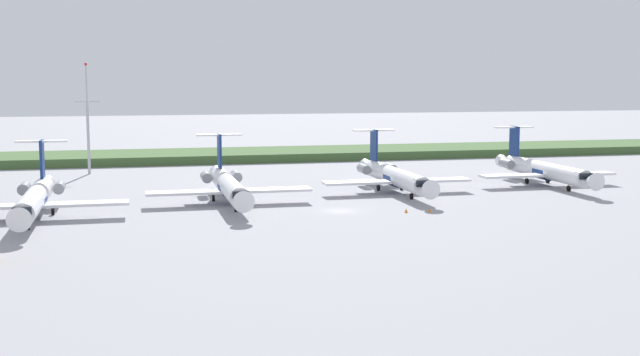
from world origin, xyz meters
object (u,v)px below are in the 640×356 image
antenna_mast (88,128)px  safety_cone_mid_marker (430,210)px  regional_jet_fourth (543,169)px  regional_jet_second (228,185)px  regional_jet_third (394,175)px  regional_jet_nearest (35,198)px  safety_cone_front_marker (406,210)px

antenna_mast → safety_cone_mid_marker: 70.74m
regional_jet_fourth → antenna_mast: bearing=155.8°
regional_jet_second → regional_jet_third: size_ratio=1.00×
antenna_mast → regional_jet_nearest: bearing=-95.5°
regional_jet_fourth → safety_cone_mid_marker: size_ratio=56.36×
antenna_mast → safety_cone_mid_marker: antenna_mast is taller
regional_jet_second → safety_cone_front_marker: 25.59m
regional_jet_third → antenna_mast: size_ratio=1.54×
safety_cone_front_marker → regional_jet_fourth: bearing=33.9°
regional_jet_nearest → safety_cone_mid_marker: (49.61, -7.11, -2.26)m
regional_jet_second → regional_jet_third: 26.48m
safety_cone_mid_marker → regional_jet_second: bearing=150.5°
regional_jet_nearest → regional_jet_second: bearing=15.4°
antenna_mast → safety_cone_front_marker: bearing=-51.9°
regional_jet_nearest → safety_cone_front_marker: 47.01m
regional_jet_second → regional_jet_third: (26.03, 4.88, 0.00)m
regional_jet_nearest → regional_jet_third: (50.98, 11.73, 0.00)m
antenna_mast → safety_cone_mid_marker: (45.13, -53.87, -8.11)m
regional_jet_nearest → safety_cone_mid_marker: 50.16m
regional_jet_nearest → antenna_mast: antenna_mast is taller
regional_jet_second → safety_cone_front_marker: size_ratio=56.36×
regional_jet_third → regional_jet_fourth: (26.37, 2.22, 0.00)m
regional_jet_third → safety_cone_front_marker: 19.23m
regional_jet_fourth → antenna_mast: 80.13m
safety_cone_front_marker → safety_cone_mid_marker: (3.15, -0.28, 0.00)m
regional_jet_second → regional_jet_fourth: 52.88m
antenna_mast → safety_cone_front_marker: size_ratio=36.48×
regional_jet_fourth → safety_cone_mid_marker: 34.90m
regional_jet_second → antenna_mast: 45.23m
regional_jet_nearest → regional_jet_third: size_ratio=1.00×
regional_jet_second → safety_cone_mid_marker: 28.42m
regional_jet_second → safety_cone_front_marker: bearing=-32.5°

